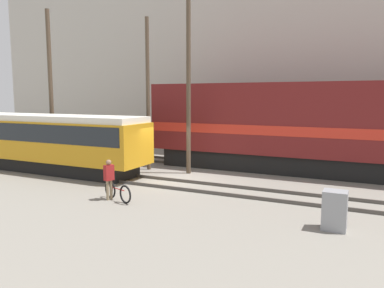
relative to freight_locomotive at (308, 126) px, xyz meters
name	(u,v)px	position (x,y,z in m)	size (l,w,h in m)	color
ground_plane	(175,178)	(-5.58, -4.16, -2.48)	(120.00, 120.00, 0.00)	gray
track_near	(162,182)	(-5.58, -5.44, -2.41)	(60.00, 1.51, 0.14)	#47423D
track_far	(209,164)	(-5.58, 0.00, -2.41)	(60.00, 1.51, 0.14)	#47423D
building_backdrop	(249,55)	(-5.58, 7.54, 4.58)	(43.80, 6.00, 14.12)	#B7B2A8
freight_locomotive	(308,126)	(0.00, 0.00, 0.00)	(16.83, 3.04, 5.31)	black
streetcar	(50,139)	(-12.46, -5.44, -0.75)	(11.39, 2.54, 3.03)	black
bicycle	(118,192)	(-5.68, -8.63, -2.12)	(1.65, 0.70, 0.77)	black
person	(109,176)	(-6.07, -8.64, -1.53)	(0.33, 0.41, 1.59)	#8C7A5B
utility_pole_left	(51,86)	(-15.11, -2.72, 2.16)	(0.26, 0.26, 9.27)	#4C3D2D
utility_pole_center	(148,95)	(-8.00, -2.72, 1.61)	(0.21, 0.21, 8.18)	#4C3D2D
utility_pole_right	(188,84)	(-5.55, -2.72, 2.14)	(0.23, 0.23, 9.25)	#4C3D2D
signal_box	(335,210)	(2.13, -8.35, -1.88)	(0.70, 0.60, 1.20)	gray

